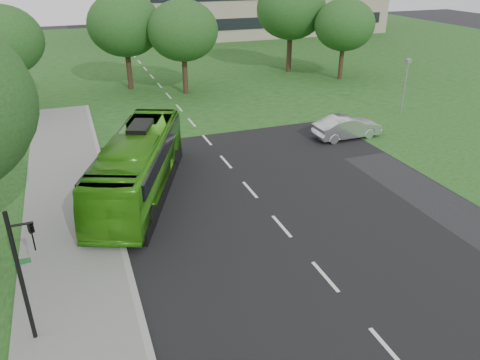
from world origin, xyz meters
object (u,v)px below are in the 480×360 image
Objects in this scene: tree_park_b at (125,25)px; tree_park_d at (291,9)px; sedan at (347,127)px; bus at (138,165)px; traffic_light at (24,268)px; tree_park_c at (183,31)px; camera_pole at (406,79)px; tree_park_a at (2,41)px; tree_park_e at (345,25)px.

tree_park_b is 17.26m from tree_park_d.
bus is at bearing 101.88° from sedan.
tree_park_c is at bearing 42.84° from traffic_light.
tree_park_c is 18.91m from camera_pole.
tree_park_d reaches higher than tree_park_a.
tree_park_b is 32.34m from traffic_light.
tree_park_e reaches higher than camera_pole.
tree_park_a is 1.01× the size of tree_park_c.
tree_park_d is (17.17, 1.64, 0.59)m from tree_park_b.
bus is (-2.71, -21.92, -4.22)m from tree_park_b.
sedan is (21.61, -14.43, -4.77)m from tree_park_a.
bus is 15.04m from sedan.
bus is at bearing 38.95° from traffic_light.
bus reaches higher than sedan.
tree_park_c is 30.56m from traffic_light.
traffic_light is 1.10× the size of camera_pole.
tree_park_a is 1.72× the size of traffic_light.
camera_pole is (6.89, 3.10, 2.02)m from sedan.
tree_park_b is (9.71, 4.03, 0.26)m from tree_park_a.
tree_park_d is at bearing 5.46° from tree_park_b.
tree_park_e is 12.46m from camera_pole.
tree_park_d reaches higher than tree_park_c.
tree_park_b reaches higher than bus.
camera_pole is at bearing -98.47° from tree_park_e.
bus is 2.43× the size of sedan.
tree_park_d is at bearing 29.18° from traffic_light.
tree_park_e is at bearing 81.29° from camera_pole.
tree_park_b is 1.99× the size of camera_pole.
bus is at bearing -130.16° from tree_park_d.
tree_park_a is 26.42m from sedan.
tree_park_a is 27.49m from tree_park_d.
tree_park_d is 21.53m from sedan.
sedan is 7.82m from camera_pole.
tree_park_b is 1.11× the size of tree_park_e.
tree_park_a is at bearing -168.08° from tree_park_d.
camera_pole is at bearing -67.21° from sedan.
camera_pole is at bearing -21.68° from tree_park_a.
camera_pole is at bearing -40.07° from tree_park_c.
tree_park_c is at bearing 2.88° from tree_park_a.
tree_park_d is 0.83× the size of bus.
bus is (7.00, -17.88, -3.96)m from tree_park_a.
tree_park_a is 1.89× the size of camera_pole.
tree_park_c is at bearing 91.05° from bus.
tree_park_e is 0.68× the size of bus.
sedan is 23.36m from traffic_light.
sedan is 1.08× the size of camera_pole.
tree_park_d is (12.70, 4.96, 0.90)m from tree_park_c.
tree_park_a is at bearing -178.60° from tree_park_e.
tree_park_a is 10.52m from tree_park_b.
tree_park_c is (14.18, 0.71, -0.05)m from tree_park_a.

